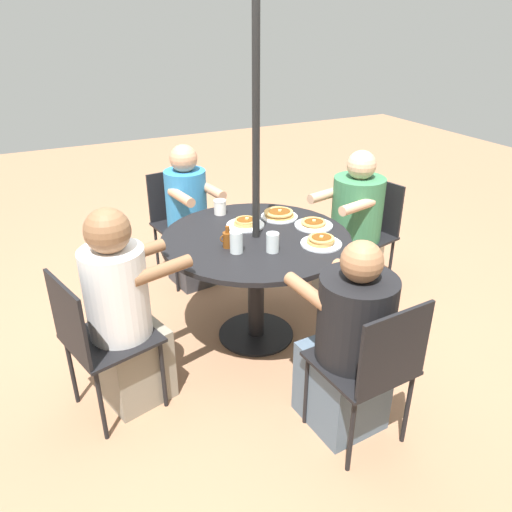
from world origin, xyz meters
TOP-DOWN VIEW (x-y plane):
  - ground_plane at (0.00, 0.00)m, footprint 12.00×12.00m
  - patio_table at (0.00, 0.00)m, footprint 1.18×1.18m
  - umbrella_pole at (0.00, 0.00)m, footprint 0.05×0.05m
  - patio_chair_north at (1.06, 0.28)m, footprint 0.52×0.52m
  - diner_north at (0.90, 0.24)m, footprint 0.56×0.44m
  - patio_chair_east at (-0.07, 1.09)m, footprint 0.45×0.45m
  - diner_east at (-0.06, 0.92)m, footprint 0.40×0.55m
  - patio_chair_south at (-1.07, -0.23)m, footprint 0.50×0.50m
  - diner_south at (-0.90, -0.20)m, footprint 0.56×0.46m
  - patio_chair_west at (0.15, -1.09)m, footprint 0.48×0.48m
  - diner_west at (0.13, -0.92)m, footprint 0.37×0.52m
  - pancake_plate_a at (-0.01, -0.18)m, footprint 0.25×0.25m
  - pancake_plate_b at (-0.28, -0.21)m, footprint 0.25×0.25m
  - pancake_plate_c at (-0.30, 0.28)m, footprint 0.25×0.25m
  - pancake_plate_d at (-0.41, 0.02)m, footprint 0.25×0.25m
  - syrup_bottle at (0.22, 0.06)m, footprint 0.08×0.06m
  - coffee_cup at (0.05, -0.45)m, footprint 0.09×0.09m
  - drinking_glass_a at (0.20, 0.15)m, footprint 0.08×0.08m
  - drinking_glass_b at (0.01, 0.24)m, footprint 0.07×0.07m

SIDE VIEW (x-z plane):
  - ground_plane at x=0.00m, z-range 0.00..0.00m
  - diner_east at x=-0.06m, z-range -0.06..1.03m
  - patio_chair_north at x=1.06m, z-range 0.07..0.93m
  - patio_chair_east at x=-0.07m, z-range 0.07..0.93m
  - patio_chair_south at x=-1.07m, z-range 0.07..0.93m
  - patio_chair_west at x=0.15m, z-range 0.07..0.93m
  - diner_south at x=-0.90m, z-range -0.06..1.07m
  - diner_west at x=0.13m, z-range -0.04..1.08m
  - diner_north at x=0.90m, z-range -0.04..1.12m
  - patio_table at x=0.00m, z-range 0.25..0.99m
  - pancake_plate_d at x=-0.41m, z-range 0.73..0.77m
  - pancake_plate_a at x=-0.01m, z-range 0.73..0.78m
  - pancake_plate_c at x=-0.30m, z-range 0.73..0.79m
  - pancake_plate_b at x=-0.28m, z-range 0.73..0.79m
  - coffee_cup at x=0.05m, z-range 0.74..0.84m
  - syrup_bottle at x=0.22m, z-range 0.72..0.86m
  - drinking_glass_b at x=0.01m, z-range 0.74..0.85m
  - drinking_glass_a at x=0.20m, z-range 0.74..0.87m
  - umbrella_pole at x=0.00m, z-range 0.00..2.43m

